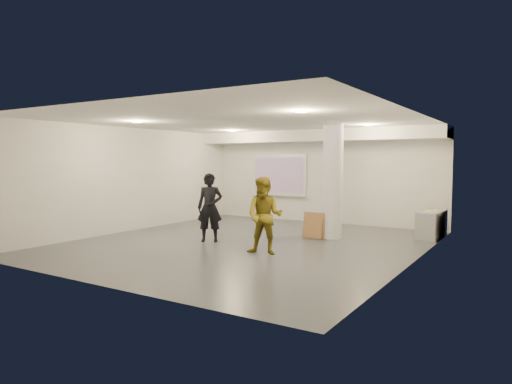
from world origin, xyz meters
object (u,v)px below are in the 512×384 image
Objects in this scene: column at (333,181)px; credenza at (431,225)px; man at (265,216)px; woman at (210,208)px; projection_screen at (279,175)px.

credenza is at bearing 32.02° from column.
man is at bearing -119.16° from credenza.
man is (1.99, -0.63, -0.02)m from woman.
projection_screen is at bearing 68.28° from woman.
projection_screen is at bearing 170.36° from credenza.
column reaches higher than man.
projection_screen is 6.04m from man.
man is (-2.67, -4.12, 0.49)m from credenza.
man is at bearing -47.28° from woman.
projection_screen is 5.59m from credenza.
man is at bearing -63.77° from projection_screen.
woman is at bearing -139.10° from column.
projection_screen reaches higher than woman.
woman is 1.02× the size of man.
column is 2.86m from credenza.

